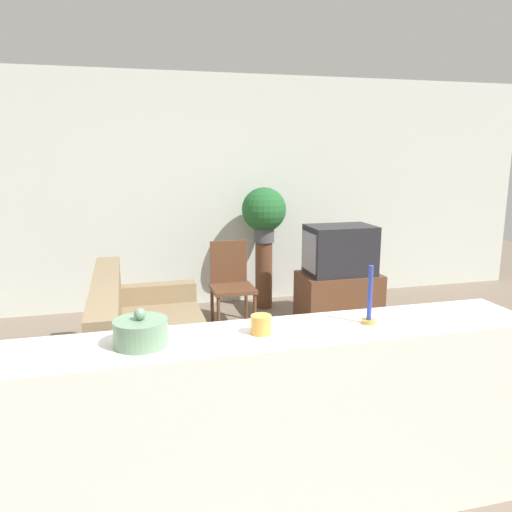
{
  "coord_description": "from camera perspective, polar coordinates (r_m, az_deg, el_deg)",
  "views": [
    {
      "loc": [
        -0.68,
        -2.45,
        1.82
      ],
      "look_at": [
        0.51,
        2.03,
        0.85
      ],
      "focal_mm": 35.0,
      "sensor_mm": 36.0,
      "label": 1
    }
  ],
  "objects": [
    {
      "name": "couch",
      "position": [
        4.05,
        -12.25,
        -10.51
      ],
      "size": [
        0.88,
        1.84,
        0.87
      ],
      "color": "#847051",
      "rests_on": "ground_plane"
    },
    {
      "name": "wooden_chair",
      "position": [
        5.3,
        -2.87,
        -2.77
      ],
      "size": [
        0.44,
        0.44,
        0.89
      ],
      "color": "brown",
      "rests_on": "ground_plane"
    },
    {
      "name": "potted_plant",
      "position": [
        5.75,
        0.92,
        5.14
      ],
      "size": [
        0.51,
        0.51,
        0.63
      ],
      "color": "#4C4C51",
      "rests_on": "plant_stand"
    },
    {
      "name": "plant_stand",
      "position": [
        5.88,
        0.89,
        -2.17
      ],
      "size": [
        0.2,
        0.2,
        0.79
      ],
      "color": "brown",
      "rests_on": "ground_plane"
    },
    {
      "name": "candle_jar",
      "position": [
        2.34,
        0.59,
        -7.83
      ],
      "size": [
        0.1,
        0.1,
        0.09
      ],
      "color": "gold",
      "rests_on": "foreground_counter"
    },
    {
      "name": "tv_stand",
      "position": [
        5.5,
        9.4,
        -4.72
      ],
      "size": [
        0.84,
        0.54,
        0.54
      ],
      "color": "brown",
      "rests_on": "ground_plane"
    },
    {
      "name": "candlestick",
      "position": [
        2.52,
        12.84,
        -5.37
      ],
      "size": [
        0.07,
        0.07,
        0.29
      ],
      "color": "#B7933D",
      "rests_on": "foreground_counter"
    },
    {
      "name": "wall_back",
      "position": [
        5.93,
        -8.29,
        7.18
      ],
      "size": [
        9.0,
        0.06,
        2.7
      ],
      "color": "silver",
      "rests_on": "ground_plane"
    },
    {
      "name": "foreground_counter",
      "position": [
        2.59,
        2.56,
        -18.93
      ],
      "size": [
        2.59,
        0.44,
        0.99
      ],
      "color": "white",
      "rests_on": "ground_plane"
    },
    {
      "name": "ground_plane",
      "position": [
        3.12,
        0.56,
        -23.82
      ],
      "size": [
        14.0,
        14.0,
        0.0
      ],
      "primitive_type": "plane",
      "color": "#756656"
    },
    {
      "name": "television",
      "position": [
        5.37,
        9.53,
        0.69
      ],
      "size": [
        0.71,
        0.47,
        0.52
      ],
      "color": "#232328",
      "rests_on": "tv_stand"
    },
    {
      "name": "decorative_bowl",
      "position": [
        2.26,
        -13.03,
        -8.47
      ],
      "size": [
        0.24,
        0.24,
        0.17
      ],
      "color": "gray",
      "rests_on": "foreground_counter"
    }
  ]
}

